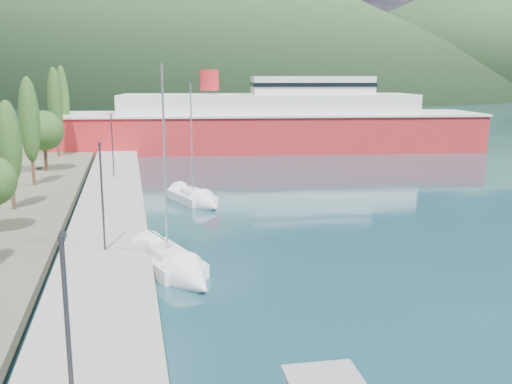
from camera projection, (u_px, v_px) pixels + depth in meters
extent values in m
plane|color=#183D47|center=(160.00, 121.00, 136.75)|extent=(1400.00, 1400.00, 0.00)
cube|color=gray|center=(111.00, 206.00, 44.84)|extent=(5.00, 88.00, 0.80)
cone|color=gray|center=(199.00, 8.00, 671.60)|extent=(760.00, 760.00, 180.00)
cone|color=gray|center=(495.00, 25.00, 671.76)|extent=(640.00, 640.00, 140.00)
cone|color=#2D4928|center=(192.00, 9.00, 401.69)|extent=(480.00, 480.00, 115.00)
cone|color=#2D4928|center=(485.00, 30.00, 432.09)|extent=(420.00, 420.00, 90.00)
cylinder|color=#47301E|center=(13.00, 197.00, 42.29)|extent=(0.30, 0.30, 1.78)
ellipsoid|color=#294B1C|center=(9.00, 143.00, 41.49)|extent=(1.80, 1.80, 6.30)
cylinder|color=#47301E|center=(34.00, 174.00, 51.56)|extent=(0.30, 0.30, 2.14)
ellipsoid|color=#294B1C|center=(29.00, 120.00, 50.59)|extent=(1.80, 1.80, 7.59)
cylinder|color=#47301E|center=(46.00, 159.00, 59.46)|extent=(0.36, 0.36, 2.57)
sphere|color=#294B1C|center=(44.00, 131.00, 58.87)|extent=(4.12, 4.12, 4.12)
cylinder|color=#47301E|center=(58.00, 147.00, 70.19)|extent=(0.30, 0.30, 2.39)
ellipsoid|color=#294B1C|center=(55.00, 102.00, 69.11)|extent=(1.80, 1.80, 8.47)
cylinder|color=#47301E|center=(65.00, 140.00, 78.11)|extent=(0.30, 0.30, 2.46)
ellipsoid|color=#294B1C|center=(62.00, 98.00, 77.00)|extent=(1.80, 1.80, 8.73)
cylinder|color=#2D2D33|center=(70.00, 362.00, 13.40)|extent=(0.12, 0.12, 6.00)
cube|color=#2D2D33|center=(62.00, 236.00, 13.04)|extent=(0.15, 0.50, 0.12)
cylinder|color=#2D2D33|center=(102.00, 198.00, 31.54)|extent=(0.12, 0.12, 6.00)
cube|color=#2D2D33|center=(100.00, 143.00, 31.18)|extent=(0.15, 0.50, 0.12)
cylinder|color=#2D2D33|center=(113.00, 146.00, 55.06)|extent=(0.12, 0.12, 6.00)
cube|color=#2D2D33|center=(111.00, 115.00, 54.70)|extent=(0.15, 0.50, 0.12)
cube|color=silver|center=(165.00, 261.00, 31.80)|extent=(4.28, 6.58, 0.98)
cube|color=silver|center=(168.00, 252.00, 31.32)|extent=(2.18, 2.79, 0.38)
cylinder|color=silver|center=(165.00, 162.00, 30.33)|extent=(0.12, 0.12, 10.31)
cone|color=silver|center=(195.00, 283.00, 28.51)|extent=(3.26, 3.49, 2.50)
cube|color=silver|center=(191.00, 198.00, 48.45)|extent=(3.99, 5.84, 0.92)
cube|color=silver|center=(193.00, 192.00, 48.03)|extent=(2.04, 2.49, 0.36)
cylinder|color=silver|center=(192.00, 139.00, 47.15)|extent=(0.12, 0.12, 9.20)
cone|color=silver|center=(210.00, 206.00, 45.59)|extent=(3.05, 3.14, 2.35)
cube|color=red|center=(268.00, 134.00, 82.13)|extent=(61.09, 20.58, 5.79)
cube|color=silver|center=(268.00, 114.00, 81.56)|extent=(61.56, 21.01, 0.31)
cube|color=silver|center=(268.00, 105.00, 81.31)|extent=(42.40, 15.92, 3.10)
cube|color=silver|center=(311.00, 85.00, 81.25)|extent=(17.69, 9.94, 2.48)
cylinder|color=red|center=(209.00, 80.00, 79.96)|extent=(2.69, 2.69, 2.89)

